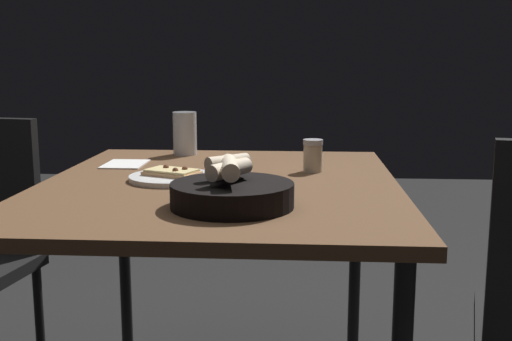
{
  "coord_description": "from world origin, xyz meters",
  "views": [
    {
      "loc": [
        1.63,
        0.21,
        1.08
      ],
      "look_at": [
        -0.03,
        0.09,
        0.78
      ],
      "focal_mm": 44.46,
      "sensor_mm": 36.0,
      "label": 1
    }
  ],
  "objects": [
    {
      "name": "pizza_plate",
      "position": [
        -0.01,
        -0.13,
        0.76
      ],
      "size": [
        0.23,
        0.23,
        0.04
      ],
      "color": "white",
      "rests_on": "dining_table"
    },
    {
      "name": "beer_glass",
      "position": [
        -0.46,
        -0.17,
        0.81
      ],
      "size": [
        0.08,
        0.08,
        0.14
      ],
      "color": "silver",
      "rests_on": "dining_table"
    },
    {
      "name": "bread_basket",
      "position": [
        0.29,
        0.06,
        0.78
      ],
      "size": [
        0.27,
        0.27,
        0.11
      ],
      "color": "black",
      "rests_on": "dining_table"
    },
    {
      "name": "dining_table",
      "position": [
        0.0,
        0.0,
        0.69
      ],
      "size": [
        1.11,
        0.93,
        0.75
      ],
      "color": "brown",
      "rests_on": "ground"
    },
    {
      "name": "pepper_shaker",
      "position": [
        -0.16,
        0.25,
        0.79
      ],
      "size": [
        0.06,
        0.06,
        0.09
      ],
      "color": "#BFB299",
      "rests_on": "dining_table"
    },
    {
      "name": "napkin",
      "position": [
        -0.24,
        -0.32,
        0.75
      ],
      "size": [
        0.16,
        0.12,
        0.0
      ],
      "color": "white",
      "rests_on": "dining_table"
    }
  ]
}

